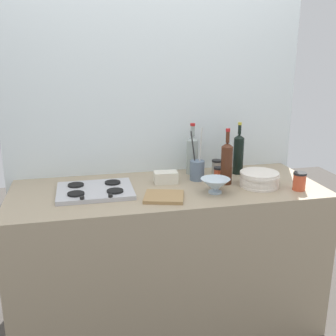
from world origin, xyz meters
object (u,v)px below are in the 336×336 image
Objects in this scene: wine_bottle_mid_left at (192,154)px; cutting_board at (164,197)px; mixing_bowl at (215,185)px; stovetop_hob at (95,191)px; butter_dish at (166,177)px; wine_bottle_leftmost at (226,162)px; condiment_jar_rear at (216,167)px; utensil_crock at (197,170)px; condiment_jar_front at (299,181)px; plate_stack at (259,179)px; wine_bottle_mid_right at (238,153)px; condiment_jar_spare at (218,173)px.

wine_bottle_mid_left is 1.58× the size of cutting_board.
stovetop_hob is at bearing 167.36° from mixing_bowl.
wine_bottle_leftmost is at bearing -14.37° from butter_dish.
condiment_jar_rear is at bearing 13.64° from stovetop_hob.
wine_bottle_mid_left is at bearing 56.32° from cutting_board.
utensil_crock reaches higher than stovetop_hob.
condiment_jar_front reaches higher than mixing_bowl.
butter_dish is 0.67× the size of cutting_board.
butter_dish is (-0.21, -0.15, -0.10)m from wine_bottle_mid_left.
wine_bottle_leftmost is 0.28m from wine_bottle_mid_left.
plate_stack is 0.60m from cutting_board.
utensil_crock is 0.60m from condiment_jar_front.
wine_bottle_leftmost is 1.60× the size of cutting_board.
utensil_crock is (-0.32, 0.20, 0.02)m from plate_stack.
plate_stack is 0.70× the size of wine_bottle_mid_right.
condiment_jar_rear reaches higher than condiment_jar_spare.
wine_bottle_mid_right is 0.21m from condiment_jar_spare.
stovetop_hob is 3.01× the size of butter_dish.
mixing_bowl is 0.25m from condiment_jar_spare.
cutting_board is (-0.42, -0.36, -0.04)m from condiment_jar_rear.
butter_dish is (0.42, 0.09, 0.02)m from stovetop_hob.
plate_stack is at bearing -27.55° from wine_bottle_leftmost.
condiment_jar_spare is at bearing -102.79° from condiment_jar_rear.
stovetop_hob is at bearing -159.20° from wine_bottle_mid_left.
condiment_jar_front is at bearing -41.25° from wine_bottle_mid_left.
condiment_jar_front reaches higher than butter_dish.
stovetop_hob is 0.76m from condiment_jar_spare.
condiment_jar_front is at bearing -6.90° from mixing_bowl.
wine_bottle_leftmost is 2.39× the size of butter_dish.
stovetop_hob is at bearing 169.77° from condiment_jar_front.
mixing_bowl is 0.33m from butter_dish.
condiment_jar_rear is at bearing 174.16° from wine_bottle_mid_right.
wine_bottle_mid_right is 3.51× the size of condiment_jar_rear.
cutting_board is at bearing -25.37° from stovetop_hob.
wine_bottle_mid_right is 3.21× the size of condiment_jar_front.
condiment_jar_rear is (0.15, -0.05, -0.08)m from wine_bottle_mid_left.
wine_bottle_mid_right is (0.15, 0.18, 0.00)m from wine_bottle_leftmost.
condiment_jar_front reaches higher than stovetop_hob.
utensil_crock is at bearing -92.63° from wine_bottle_mid_left.
utensil_crock is at bearing 9.45° from stovetop_hob.
utensil_crock is at bearing 4.31° from butter_dish.
plate_stack is 0.28m from wine_bottle_mid_right.
wine_bottle_mid_left is at bearing 93.62° from mixing_bowl.
wine_bottle_mid_right reaches higher than utensil_crock.
butter_dish reaches higher than stovetop_hob.
butter_dish is 1.46× the size of condiment_jar_rear.
condiment_jar_front is at bearing -2.61° from cutting_board.
stovetop_hob is 0.69m from wine_bottle_mid_left.
utensil_crock reaches higher than cutting_board.
wine_bottle_mid_right is 0.45m from condiment_jar_front.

